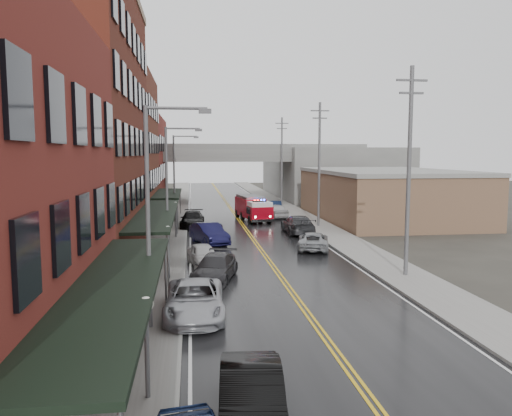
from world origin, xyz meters
TOP-DOWN VIEW (x-y plane):
  - road at (0.00, 30.00)m, footprint 11.00×160.00m
  - sidewalk_left at (-7.30, 30.00)m, footprint 3.00×160.00m
  - sidewalk_right at (7.30, 30.00)m, footprint 3.00×160.00m
  - curb_left at (-5.65, 30.00)m, footprint 0.30×160.00m
  - curb_right at (5.65, 30.00)m, footprint 0.30×160.00m
  - brick_building_b at (-13.30, 23.00)m, footprint 9.00×20.00m
  - brick_building_c at (-13.30, 40.50)m, footprint 9.00×15.00m
  - brick_building_far at (-13.30, 58.00)m, footprint 9.00×20.00m
  - tan_building at (16.00, 40.00)m, footprint 14.00×22.00m
  - right_far_block at (18.00, 70.00)m, footprint 18.00×30.00m
  - awning_0 at (-7.49, 4.00)m, footprint 2.60×16.00m
  - awning_1 at (-7.49, 23.00)m, footprint 2.60×18.00m
  - awning_2 at (-7.49, 40.50)m, footprint 2.60×13.00m
  - globe_lamp_0 at (-6.40, 2.00)m, footprint 0.44×0.44m
  - globe_lamp_1 at (-6.40, 16.00)m, footprint 0.44×0.44m
  - globe_lamp_2 at (-6.40, 30.00)m, footprint 0.44×0.44m
  - street_lamp_0 at (-6.55, 8.00)m, footprint 2.64×0.22m
  - street_lamp_1 at (-6.55, 24.00)m, footprint 2.64×0.22m
  - street_lamp_2 at (-6.55, 40.00)m, footprint 2.64×0.22m
  - utility_pole_0 at (7.20, 15.00)m, footprint 1.80×0.24m
  - utility_pole_1 at (7.20, 35.00)m, footprint 1.80×0.24m
  - utility_pole_2 at (7.20, 55.00)m, footprint 1.80×0.24m
  - overpass at (0.00, 62.00)m, footprint 40.00×10.00m
  - fire_truck at (1.45, 40.35)m, footprint 3.73×7.46m
  - parked_car_left_1 at (-3.60, 0.30)m, footprint 2.04×4.87m
  - parked_car_left_2 at (-5.00, 9.43)m, footprint 2.67×5.57m
  - parked_car_left_3 at (-3.80, 15.70)m, footprint 3.26×5.32m
  - parked_car_left_4 at (-4.37, 19.45)m, footprint 2.38×4.35m
  - parked_car_left_5 at (-3.72, 27.20)m, footprint 3.24×5.30m
  - parked_car_left_6 at (-3.60, 29.65)m, footprint 2.54×5.05m
  - parked_car_left_7 at (-5.00, 36.26)m, footprint 2.52×5.52m
  - parked_car_right_0 at (3.89, 23.80)m, footprint 3.33×5.16m
  - parked_car_right_1 at (4.35, 31.30)m, footprint 2.36×5.72m
  - parked_car_right_2 at (4.22, 42.38)m, footprint 2.50×4.91m
  - parked_car_right_3 at (5.00, 47.80)m, footprint 1.89×4.46m

SIDE VIEW (x-z plane):
  - road at x=0.00m, z-range 0.00..0.02m
  - sidewalk_left at x=-7.30m, z-range 0.00..0.15m
  - sidewalk_right at x=7.30m, z-range 0.00..0.15m
  - curb_left at x=-5.65m, z-range 0.00..0.15m
  - curb_right at x=5.65m, z-range 0.00..0.15m
  - parked_car_right_0 at x=3.89m, z-range 0.00..1.32m
  - parked_car_left_6 at x=-3.60m, z-range 0.00..1.37m
  - parked_car_left_4 at x=-4.37m, z-range 0.00..1.40m
  - parked_car_right_3 at x=5.00m, z-range 0.00..1.43m
  - parked_car_left_3 at x=-3.80m, z-range 0.00..1.44m
  - parked_car_left_2 at x=-5.00m, z-range 0.00..1.53m
  - parked_car_left_1 at x=-3.60m, z-range 0.00..1.56m
  - parked_car_left_7 at x=-5.00m, z-range 0.00..1.57m
  - parked_car_right_2 at x=4.22m, z-range 0.00..1.60m
  - parked_car_left_5 at x=-3.72m, z-range 0.00..1.65m
  - parked_car_right_1 at x=4.35m, z-range 0.00..1.66m
  - fire_truck at x=1.45m, z-range 0.11..2.74m
  - globe_lamp_0 at x=-6.40m, z-range 0.75..3.87m
  - globe_lamp_1 at x=-6.40m, z-range 0.75..3.87m
  - globe_lamp_2 at x=-6.40m, z-range 0.75..3.87m
  - tan_building at x=16.00m, z-range 0.00..5.00m
  - awning_2 at x=-7.49m, z-range 1.44..4.53m
  - awning_0 at x=-7.49m, z-range 1.44..4.53m
  - awning_1 at x=-7.49m, z-range 1.44..4.53m
  - right_far_block at x=18.00m, z-range 0.00..8.00m
  - street_lamp_0 at x=-6.55m, z-range 0.69..9.69m
  - street_lamp_1 at x=-6.55m, z-range 0.69..9.69m
  - street_lamp_2 at x=-6.55m, z-range 0.69..9.69m
  - overpass at x=0.00m, z-range 2.24..9.74m
  - brick_building_far at x=-13.30m, z-range 0.00..12.00m
  - utility_pole_0 at x=7.20m, z-range 0.31..12.31m
  - utility_pole_1 at x=7.20m, z-range 0.31..12.31m
  - utility_pole_2 at x=7.20m, z-range 0.31..12.31m
  - brick_building_c at x=-13.30m, z-range 0.00..15.00m
  - brick_building_b at x=-13.30m, z-range 0.00..18.00m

